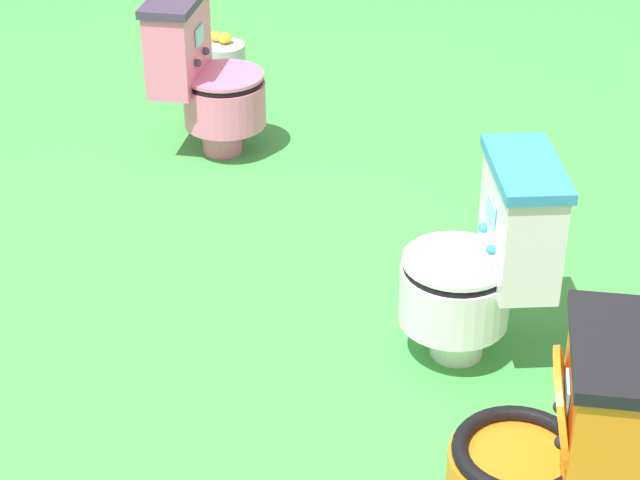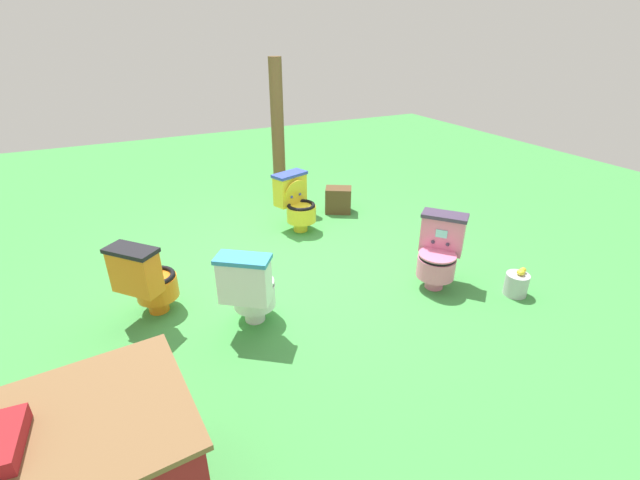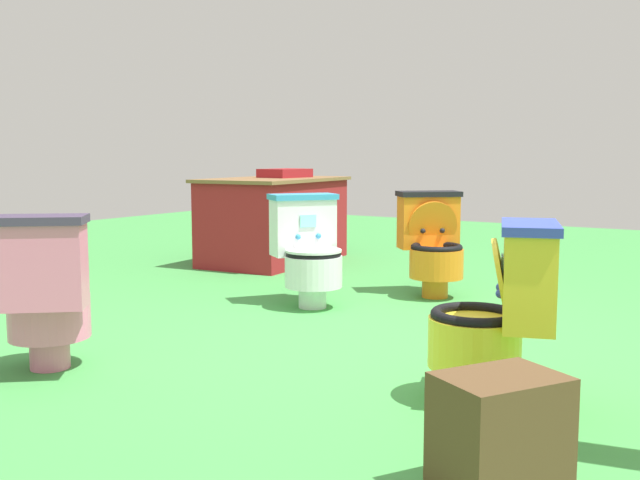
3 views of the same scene
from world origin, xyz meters
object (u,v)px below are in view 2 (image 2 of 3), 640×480
at_px(toilet_yellow, 296,202).
at_px(toilet_white, 250,288).
at_px(toilet_orange, 147,279).
at_px(toilet_pink, 439,251).
at_px(wooden_post, 278,133).
at_px(small_crate, 338,200).
at_px(lemon_bucket, 516,284).

distance_m(toilet_yellow, toilet_white, 2.04).
relative_size(toilet_orange, toilet_pink, 1.00).
height_order(toilet_yellow, toilet_pink, same).
bearing_deg(toilet_orange, toilet_pink, 33.08).
height_order(toilet_orange, wooden_post, wooden_post).
bearing_deg(wooden_post, small_crate, 124.99).
relative_size(toilet_orange, toilet_white, 1.00).
bearing_deg(toilet_yellow, toilet_orange, 11.87).
bearing_deg(toilet_yellow, small_crate, -179.34).
bearing_deg(toilet_pink, toilet_orange, 34.53).
relative_size(wooden_post, lemon_bucket, 7.29).
xyz_separation_m(toilet_yellow, wooden_post, (-0.20, -1.07, 0.63)).
height_order(toilet_pink, wooden_post, wooden_post).
height_order(toilet_pink, toilet_white, same).
relative_size(toilet_yellow, toilet_white, 1.00).
relative_size(toilet_yellow, toilet_orange, 1.00).
height_order(toilet_orange, small_crate, toilet_orange).
xyz_separation_m(toilet_yellow, small_crate, (-0.76, -0.27, -0.20)).
bearing_deg(lemon_bucket, toilet_pink, -41.56).
bearing_deg(small_crate, toilet_orange, 27.79).
bearing_deg(toilet_yellow, wooden_post, -119.66).
height_order(toilet_yellow, lemon_bucket, toilet_yellow).
xyz_separation_m(wooden_post, small_crate, (-0.56, 0.80, -0.83)).
bearing_deg(toilet_white, lemon_bucket, 20.53).
distance_m(toilet_yellow, lemon_bucket, 2.70).
bearing_deg(lemon_bucket, toilet_yellow, -61.47).
height_order(toilet_pink, lemon_bucket, toilet_pink).
height_order(toilet_white, small_crate, toilet_white).
height_order(toilet_pink, small_crate, toilet_pink).
bearing_deg(wooden_post, toilet_pink, 99.98).
distance_m(toilet_yellow, small_crate, 0.83).
xyz_separation_m(toilet_yellow, lemon_bucket, (-1.29, 2.36, -0.26)).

